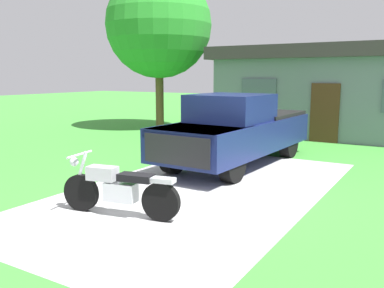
{
  "coord_description": "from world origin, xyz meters",
  "views": [
    {
      "loc": [
        4.17,
        -7.28,
        2.39
      ],
      "look_at": [
        -0.41,
        0.35,
        0.9
      ],
      "focal_mm": 38.69,
      "sensor_mm": 36.0,
      "label": 1
    }
  ],
  "objects_px": {
    "motorcycle": "(118,189)",
    "neighbor_house": "(341,90)",
    "shade_tree": "(159,25)",
    "pickup_truck": "(238,129)"
  },
  "relations": [
    {
      "from": "motorcycle",
      "to": "shade_tree",
      "type": "xyz_separation_m",
      "value": [
        -6.27,
        10.05,
        4.06
      ]
    },
    {
      "from": "shade_tree",
      "to": "neighbor_house",
      "type": "height_order",
      "value": "shade_tree"
    },
    {
      "from": "pickup_truck",
      "to": "neighbor_house",
      "type": "relative_size",
      "value": 0.59
    },
    {
      "from": "motorcycle",
      "to": "neighbor_house",
      "type": "height_order",
      "value": "neighbor_house"
    },
    {
      "from": "motorcycle",
      "to": "shade_tree",
      "type": "height_order",
      "value": "shade_tree"
    },
    {
      "from": "pickup_truck",
      "to": "motorcycle",
      "type": "bearing_deg",
      "value": -89.62
    },
    {
      "from": "neighbor_house",
      "to": "motorcycle",
      "type": "bearing_deg",
      "value": -94.97
    },
    {
      "from": "shade_tree",
      "to": "neighbor_house",
      "type": "distance_m",
      "value": 8.17
    },
    {
      "from": "neighbor_house",
      "to": "pickup_truck",
      "type": "bearing_deg",
      "value": -98.46
    },
    {
      "from": "pickup_truck",
      "to": "shade_tree",
      "type": "xyz_separation_m",
      "value": [
        -6.24,
        5.15,
        3.58
      ]
    }
  ]
}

